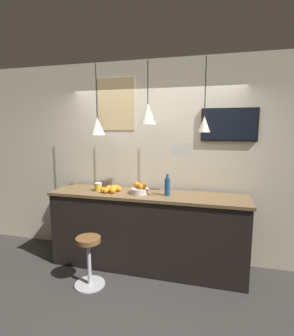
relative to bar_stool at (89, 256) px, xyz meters
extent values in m
plane|color=#33302D|center=(0.58, -0.11, -0.39)|extent=(14.00, 14.00, 0.00)
cube|color=beige|center=(0.58, 1.03, 1.06)|extent=(8.00, 0.06, 2.90)
cube|color=black|center=(0.58, 0.61, 0.12)|extent=(2.65, 0.58, 1.02)
cube|color=brown|center=(0.58, 0.61, 0.65)|extent=(2.69, 0.62, 0.04)
cylinder|color=#B7B7BC|center=(0.00, 0.00, -0.38)|extent=(0.37, 0.37, 0.02)
cylinder|color=#B7B7BC|center=(0.00, 0.00, -0.10)|extent=(0.05, 0.05, 0.55)
cylinder|color=brown|center=(0.00, 0.00, 0.20)|extent=(0.30, 0.30, 0.06)
cylinder|color=beige|center=(0.48, 0.58, 0.71)|extent=(0.24, 0.24, 0.07)
sphere|color=orange|center=(0.47, 0.59, 0.78)|extent=(0.07, 0.07, 0.07)
sphere|color=orange|center=(0.55, 0.56, 0.78)|extent=(0.07, 0.07, 0.07)
sphere|color=orange|center=(0.45, 0.62, 0.78)|extent=(0.07, 0.07, 0.07)
sphere|color=orange|center=(0.51, 0.54, 0.78)|extent=(0.08, 0.08, 0.08)
sphere|color=orange|center=(0.43, 0.62, 0.78)|extent=(0.08, 0.08, 0.08)
sphere|color=orange|center=(0.16, 0.62, 0.71)|extent=(0.08, 0.08, 0.08)
sphere|color=orange|center=(0.03, 0.47, 0.71)|extent=(0.07, 0.07, 0.07)
sphere|color=orange|center=(0.02, 0.54, 0.71)|extent=(0.07, 0.07, 0.07)
sphere|color=orange|center=(0.09, 0.60, 0.71)|extent=(0.07, 0.07, 0.07)
sphere|color=orange|center=(0.12, 0.49, 0.72)|extent=(0.09, 0.09, 0.09)
sphere|color=orange|center=(0.11, 0.59, 0.71)|extent=(0.07, 0.07, 0.07)
sphere|color=orange|center=(0.12, 0.61, 0.71)|extent=(0.07, 0.07, 0.07)
sphere|color=orange|center=(0.02, 0.60, 0.71)|extent=(0.09, 0.09, 0.09)
sphere|color=orange|center=(0.09, 0.57, 0.71)|extent=(0.07, 0.07, 0.07)
sphere|color=orange|center=(-0.01, 0.49, 0.71)|extent=(0.07, 0.07, 0.07)
sphere|color=orange|center=(0.11, 0.66, 0.71)|extent=(0.08, 0.08, 0.08)
sphere|color=orange|center=(0.08, 0.64, 0.71)|extent=(0.08, 0.08, 0.08)
sphere|color=orange|center=(0.08, 0.61, 0.71)|extent=(0.07, 0.07, 0.07)
cylinder|color=navy|center=(0.86, 0.58, 0.79)|extent=(0.07, 0.07, 0.23)
cylinder|color=navy|center=(0.86, 0.58, 0.93)|extent=(0.03, 0.03, 0.06)
cylinder|color=gold|center=(-0.13, 0.58, 0.72)|extent=(0.10, 0.10, 0.10)
cylinder|color=white|center=(-0.13, 0.58, 0.78)|extent=(0.10, 0.10, 0.01)
cylinder|color=black|center=(-0.15, 0.65, 2.05)|extent=(0.01, 0.01, 0.72)
cone|color=beige|center=(-0.15, 0.65, 1.57)|extent=(0.21, 0.21, 0.24)
sphere|color=#F9EFCC|center=(-0.15, 0.65, 1.47)|extent=(0.04, 0.04, 0.04)
cylinder|color=black|center=(0.58, 0.65, 2.14)|extent=(0.01, 0.01, 0.55)
cone|color=beige|center=(0.58, 0.65, 1.73)|extent=(0.21, 0.21, 0.27)
sphere|color=#F9EFCC|center=(0.58, 0.65, 1.62)|extent=(0.04, 0.04, 0.04)
cylinder|color=black|center=(1.30, 0.65, 2.05)|extent=(0.01, 0.01, 0.71)
cone|color=beige|center=(1.30, 0.65, 1.60)|extent=(0.15, 0.15, 0.20)
sphere|color=#F9EFCC|center=(1.30, 0.65, 1.52)|extent=(0.04, 0.04, 0.04)
cube|color=black|center=(1.62, 0.98, 1.60)|extent=(0.73, 0.04, 0.44)
cube|color=black|center=(1.62, 0.96, 1.60)|extent=(0.70, 0.01, 0.41)
cube|color=white|center=(1.07, 0.38, 1.30)|extent=(0.24, 0.01, 0.17)
cube|color=#DBBC84|center=(0.00, 1.00, 1.90)|extent=(0.58, 0.01, 0.77)
camera|label=1|loc=(1.48, -2.72, 1.55)|focal=28.00mm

